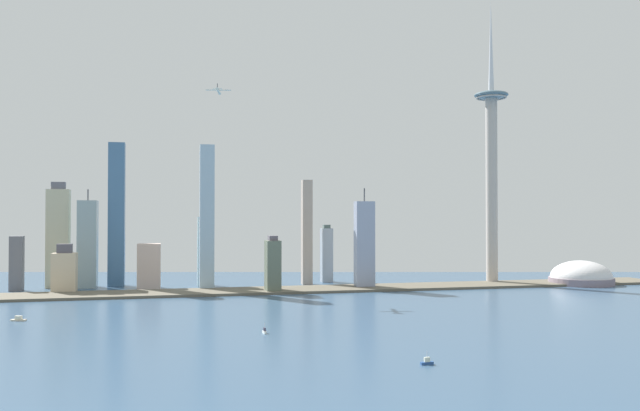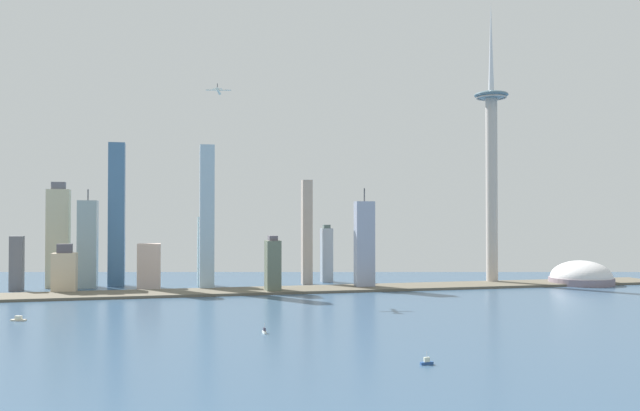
# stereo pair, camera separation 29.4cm
# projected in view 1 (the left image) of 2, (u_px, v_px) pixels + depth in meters

# --- Properties ---
(waterfront_pier) EXTENTS (878.15, 63.26, 2.92)m
(waterfront_pier) POSITION_uv_depth(u_px,v_px,m) (326.00, 289.00, 752.13)
(waterfront_pier) COLOR #615A4A
(waterfront_pier) RESTS_ON ground
(observation_tower) EXTENTS (43.91, 43.91, 369.37)m
(observation_tower) POSITION_uv_depth(u_px,v_px,m) (491.00, 153.00, 832.37)
(observation_tower) COLOR #B7ACA3
(observation_tower) RESTS_ON ground
(stadium_dome) EXTENTS (79.95, 79.95, 43.69)m
(stadium_dome) POSITION_uv_depth(u_px,v_px,m) (581.00, 278.00, 816.64)
(stadium_dome) COLOR gray
(stadium_dome) RESTS_ON ground
(skyscraper_0) EXTENTS (16.84, 18.01, 171.89)m
(skyscraper_0) POSITION_uv_depth(u_px,v_px,m) (207.00, 217.00, 757.06)
(skyscraper_0) COLOR #A0BCD1
(skyscraper_0) RESTS_ON ground
(skyscraper_1) EXTENTS (22.84, 14.24, 121.20)m
(skyscraper_1) POSITION_uv_depth(u_px,v_px,m) (364.00, 245.00, 768.89)
(skyscraper_1) COLOR #97A0BA
(skyscraper_1) RESTS_ON ground
(skyscraper_2) EXTENTS (12.77, 12.09, 133.87)m
(skyscraper_2) POSITION_uv_depth(u_px,v_px,m) (307.00, 232.00, 818.32)
(skyscraper_2) COLOR #B29F91
(skyscraper_2) RESTS_ON ground
(skyscraper_3) EXTENTS (26.14, 19.39, 55.83)m
(skyscraper_3) POSITION_uv_depth(u_px,v_px,m) (64.00, 271.00, 720.79)
(skyscraper_3) COLOR beige
(skyscraper_3) RESTS_ON ground
(skyscraper_4) EXTENTS (26.34, 17.55, 129.17)m
(skyscraper_4) POSITION_uv_depth(u_px,v_px,m) (58.00, 237.00, 779.47)
(skyscraper_4) COLOR beige
(skyscraper_4) RESTS_ON ground
(skyscraper_5) EXTENTS (19.84, 17.71, 179.45)m
(skyscraper_5) POSITION_uv_depth(u_px,v_px,m) (117.00, 214.00, 798.76)
(skyscraper_5) COLOR #436B93
(skyscraper_5) RESTS_ON ground
(skyscraper_6) EXTENTS (14.72, 13.99, 76.02)m
(skyscraper_6) POSITION_uv_depth(u_px,v_px,m) (327.00, 254.00, 848.76)
(skyscraper_6) COLOR #9CA5AD
(skyscraper_6) RESTS_ON ground
(skyscraper_7) EXTENTS (27.27, 22.53, 54.02)m
(skyscraper_7) POSITION_uv_depth(u_px,v_px,m) (149.00, 266.00, 770.92)
(skyscraper_7) COLOR beige
(skyscraper_7) RESTS_ON ground
(skyscraper_8) EXTENTS (15.96, 25.89, 64.98)m
(skyscraper_8) POSITION_uv_depth(u_px,v_px,m) (273.00, 266.00, 727.68)
(skyscraper_8) COLOR #626C59
(skyscraper_8) RESTS_ON ground
(skyscraper_9) EXTENTS (17.13, 21.73, 96.82)m
(skyscraper_9) POSITION_uv_depth(u_px,v_px,m) (204.00, 250.00, 799.36)
(skyscraper_9) COLOR #A9C4C8
(skyscraper_9) RESTS_ON ground
(skyscraper_10) EXTENTS (14.59, 12.28, 63.97)m
(skyscraper_10) POSITION_uv_depth(u_px,v_px,m) (17.00, 264.00, 744.43)
(skyscraper_10) COLOR slate
(skyscraper_10) RESTS_ON ground
(skyscraper_11) EXTENTS (22.58, 23.82, 120.32)m
(skyscraper_11) POSITION_uv_depth(u_px,v_px,m) (88.00, 244.00, 780.01)
(skyscraper_11) COLOR #8FA5AA
(skyscraper_11) RESTS_ON ground
(boat_1) EXTENTS (2.68, 7.38, 7.57)m
(boat_1) POSITION_uv_depth(u_px,v_px,m) (265.00, 331.00, 472.74)
(boat_1) COLOR white
(boat_1) RESTS_ON ground
(boat_2) EXTENTS (12.94, 7.14, 4.20)m
(boat_2) POSITION_uv_depth(u_px,v_px,m) (19.00, 319.00, 529.67)
(boat_2) COLOR beige
(boat_2) RESTS_ON ground
(boat_3) EXTENTS (7.95, 2.71, 8.00)m
(boat_3) POSITION_uv_depth(u_px,v_px,m) (427.00, 362.00, 372.76)
(boat_3) COLOR #2A4F8D
(boat_3) RESTS_ON ground
(airplane) EXTENTS (29.89, 30.93, 8.19)m
(airplane) POSITION_uv_depth(u_px,v_px,m) (219.00, 91.00, 757.48)
(airplane) COLOR silver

